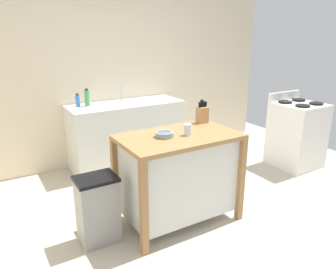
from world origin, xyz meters
name	(u,v)px	position (x,y,z in m)	size (l,w,h in m)	color
ground_plane	(196,225)	(0.00, 0.00, 0.00)	(6.29, 6.29, 0.00)	#BCB29E
wall_back	(110,71)	(0.00, 2.14, 1.30)	(5.29, 0.10, 2.60)	beige
kitchen_island	(178,174)	(-0.09, 0.19, 0.50)	(1.13, 0.67, 0.90)	#9E7042
knife_block	(202,114)	(0.35, 0.43, 0.99)	(0.11, 0.09, 0.25)	#AD7F4C
bowl_ceramic_small	(164,134)	(-0.24, 0.21, 0.93)	(0.17, 0.17, 0.05)	gray
drinking_cup	(188,130)	(-0.03, 0.14, 0.96)	(0.07, 0.07, 0.11)	silver
trash_bin	(98,209)	(-0.90, 0.26, 0.32)	(0.36, 0.28, 0.63)	gray
sink_counter	(127,134)	(0.07, 1.79, 0.45)	(1.56, 0.60, 0.90)	silver
sink_faucet	(121,94)	(0.07, 1.93, 1.01)	(0.02, 0.02, 0.22)	#B7BCC1
bottle_hand_soap	(87,98)	(-0.43, 1.88, 1.00)	(0.06, 0.06, 0.23)	green
bottle_dish_soap	(78,101)	(-0.55, 1.91, 0.97)	(0.05, 0.05, 0.17)	blue
stove	(296,134)	(2.10, 0.54, 0.46)	(0.60, 0.60, 1.02)	white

